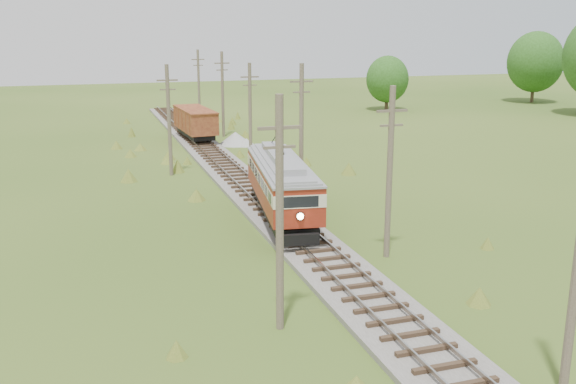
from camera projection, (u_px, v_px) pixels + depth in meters
name	position (u px, v px, depth m)	size (l,w,h in m)	color
railbed_main	(246.00, 186.00, 46.25)	(3.60, 96.00, 0.57)	#605B54
streetcar	(282.00, 181.00, 37.58)	(4.40, 11.99, 5.43)	black
gondola	(195.00, 121.00, 64.84)	(3.28, 8.64, 2.82)	black
gravel_pile	(237.00, 139.00, 63.47)	(3.51, 3.73, 1.28)	gray
utility_pole_r_2	(390.00, 171.00, 31.43)	(1.60, 0.30, 8.60)	brown
utility_pole_r_3	(301.00, 129.00, 43.33)	(1.60, 0.30, 9.00)	brown
utility_pole_r_4	(250.00, 111.00, 55.33)	(1.60, 0.30, 8.40)	brown
utility_pole_r_5	(223.00, 93.00, 67.37)	(1.60, 0.30, 8.90)	brown
utility_pole_r_6	(199.00, 84.00, 79.33)	(1.60, 0.30, 8.70)	brown
utility_pole_l_a	(280.00, 213.00, 23.62)	(1.60, 0.30, 9.00)	brown
utility_pole_l_b	(169.00, 119.00, 49.39)	(1.60, 0.30, 8.60)	brown
tree_right_5	(535.00, 62.00, 98.28)	(8.40, 8.40, 10.82)	#38281C
tree_mid_b	(387.00, 79.00, 89.17)	(5.88, 5.88, 7.57)	#38281C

